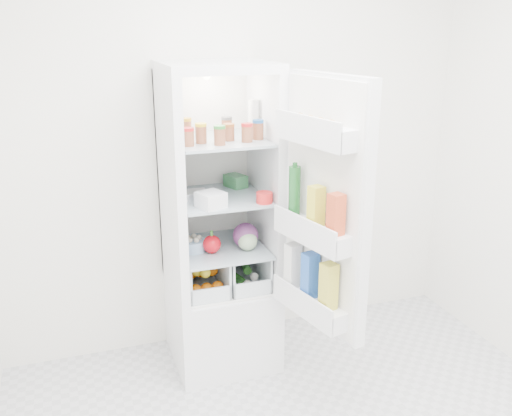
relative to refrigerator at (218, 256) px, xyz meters
name	(u,v)px	position (x,y,z in m)	size (l,w,h in m)	color
room_walls	(358,140)	(0.20, -1.25, 0.93)	(3.02, 3.02, 2.61)	white
refrigerator	(218,256)	(0.00, 0.00, 0.00)	(0.60, 0.60, 1.80)	white
shelf_low	(221,248)	(0.00, -0.06, 0.07)	(0.49, 0.53, 0.01)	#9DAEB8
shelf_mid	(220,197)	(0.00, -0.06, 0.38)	(0.49, 0.53, 0.01)	#9DAEB8
shelf_top	(219,140)	(0.00, -0.06, 0.71)	(0.49, 0.53, 0.01)	#9DAEB8
crisper_left	(201,271)	(-0.12, -0.06, -0.06)	(0.23, 0.46, 0.22)	silver
crisper_right	(241,265)	(0.12, -0.06, -0.06)	(0.23, 0.46, 0.22)	silver
condiment_jars	(220,133)	(-0.01, -0.12, 0.76)	(0.46, 0.34, 0.08)	#B21919
squeeze_bottle	(254,118)	(0.21, -0.03, 0.82)	(0.06, 0.06, 0.20)	white
tub_white	(211,200)	(-0.10, -0.25, 0.43)	(0.13, 0.13, 0.08)	white
tin_red	(264,198)	(0.19, -0.27, 0.42)	(0.09, 0.09, 0.06)	red
foil_tray	(192,195)	(-0.16, -0.05, 0.41)	(0.16, 0.12, 0.04)	silver
tub_green	(236,181)	(0.14, 0.09, 0.43)	(0.09, 0.13, 0.07)	#3B824B
red_cabbage	(246,235)	(0.13, -0.12, 0.16)	(0.15, 0.15, 0.15)	#581E58
bell_pepper	(212,244)	(-0.07, -0.14, 0.13)	(0.10, 0.10, 0.10)	red
mushroom_bowl	(194,245)	(-0.17, -0.07, 0.11)	(0.14, 0.14, 0.06)	#9BBFE8
salad_bag	(247,241)	(0.13, -0.16, 0.14)	(0.11, 0.11, 0.11)	#9CB98B
citrus_pile	(202,277)	(-0.13, -0.10, -0.08)	(0.20, 0.31, 0.16)	orange
veg_pile	(242,272)	(0.13, -0.06, -0.10)	(0.16, 0.30, 0.10)	#194B19
fridge_door	(322,213)	(0.37, -0.63, 0.43)	(0.29, 0.60, 1.30)	white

